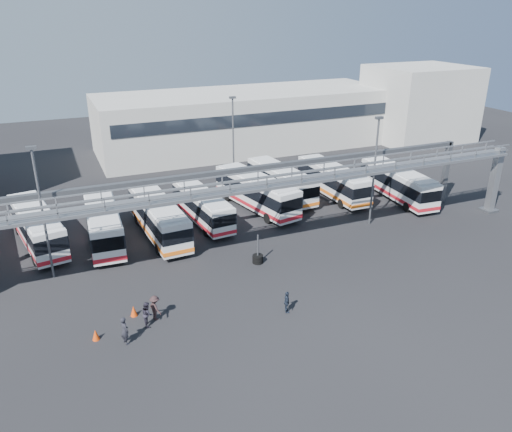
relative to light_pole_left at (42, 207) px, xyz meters
name	(u,v)px	position (x,y,z in m)	size (l,w,h in m)	color
ground	(289,284)	(16.00, -8.00, -5.73)	(140.00, 140.00, 0.00)	black
gantry	(258,190)	(16.00, -2.13, -0.22)	(51.40, 5.15, 7.10)	gray
warehouse	(246,120)	(28.00, 30.00, -1.73)	(42.00, 14.00, 8.00)	#9E9E99
building_right	(419,104)	(54.00, 24.00, -0.23)	(14.00, 12.00, 11.00)	#B2B2AD
light_pole_left	(42,207)	(0.00, 0.00, 0.00)	(0.70, 0.35, 10.21)	#4C4F54
light_pole_mid	(375,166)	(28.00, -1.00, 0.00)	(0.70, 0.35, 10.21)	#4C4F54
light_pole_back	(233,138)	(20.00, 14.00, 0.00)	(0.70, 0.35, 10.21)	#4C4F54
bus_1	(37,226)	(-0.82, 6.36, -3.88)	(4.57, 11.30, 3.35)	silver
bus_2	(103,221)	(4.47, 5.04, -3.84)	(3.14, 11.34, 3.41)	silver
bus_3	(159,217)	(9.14, 4.17, -3.84)	(3.22, 11.34, 3.41)	silver
bus_4	(202,206)	(13.66, 5.70, -4.05)	(3.23, 10.16, 3.03)	silver
bus_5	(256,191)	(19.67, 6.77, -3.80)	(4.89, 11.79, 3.49)	silver
bus_6	(281,181)	(23.53, 9.03, -3.92)	(3.53, 10.97, 3.27)	silver
bus_7	(333,180)	(28.78, 7.04, -3.88)	(2.81, 11.07, 3.35)	silver
bus_8	(398,182)	(34.63, 3.52, -3.87)	(3.29, 11.19, 3.36)	silver
pedestrian_a	(125,330)	(3.66, -10.37, -4.80)	(0.67, 0.44, 1.85)	black
pedestrian_b	(147,314)	(5.31, -9.02, -4.88)	(0.82, 0.64, 1.69)	black
pedestrian_c	(155,308)	(5.92, -8.57, -4.86)	(1.13, 0.65, 1.74)	black
pedestrian_d	(287,302)	(14.18, -11.23, -4.94)	(0.92, 0.38, 1.57)	#1B2230
cone_left	(96,335)	(2.02, -9.29, -5.37)	(0.45, 0.45, 0.72)	red
cone_right	(134,311)	(4.66, -7.61, -5.35)	(0.47, 0.47, 0.75)	red
tire_stack	(258,258)	(15.20, -4.00, -5.31)	(0.87, 0.87, 2.47)	black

